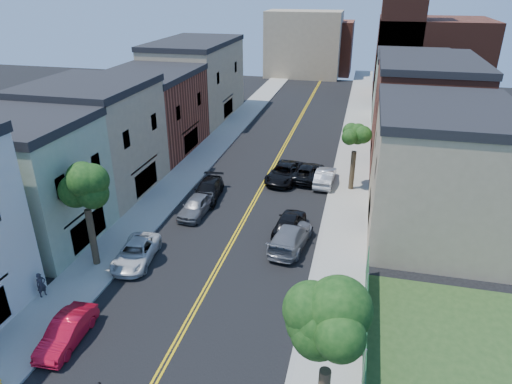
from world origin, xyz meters
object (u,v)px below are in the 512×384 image
Objects in this scene: grey_car_right at (291,236)px; pedestrian_left at (41,285)px; red_sedan at (67,332)px; pedestrian_right at (356,340)px; white_pickup at (136,253)px; dark_car_right_far at (308,172)px; black_car_left at (208,190)px; black_suv_lane at (284,173)px; grey_car_left at (196,206)px; black_car_right at (289,223)px; silver_car_right at (325,177)px.

grey_car_right is 3.55× the size of pedestrian_left.
pedestrian_right is (14.60, 2.53, 0.28)m from red_sedan.
dark_car_right_far reaches higher than white_pickup.
black_car_left is at bearing 74.81° from white_pickup.
black_suv_lane is 3.41× the size of pedestrian_right.
dark_car_right_far is (-0.41, 12.25, -0.08)m from grey_car_right.
dark_car_right_far is at bearing 65.68° from red_sedan.
red_sedan is at bearing -92.69° from grey_car_left.
grey_car_left is 0.96× the size of black_car_right.
grey_car_left is at bearing -116.63° from black_suv_lane.
black_car_right is (9.30, 6.22, 0.12)m from white_pickup.
black_suv_lane is 3.58× the size of pedestrian_left.
grey_car_left is 8.72m from grey_car_right.
black_car_left is at bearing 93.97° from grey_car_left.
black_suv_lane is at bearing -81.97° from pedestrian_right.
red_sedan is at bearing 60.76° from black_car_right.
pedestrian_right reaches higher than grey_car_left.
silver_car_right is 2.84× the size of pedestrian_right.
pedestrian_right is (5.30, -21.78, 0.24)m from dark_car_right_far.
silver_car_right reaches higher than black_car_left.
black_car_right is 3.00× the size of pedestrian_left.
white_pickup is 6.03m from pedestrian_left.
pedestrian_right reaches higher than black_car_left.
black_suv_lane is at bearing 59.00° from grey_car_left.
grey_car_left is at bearing 0.96° from pedestrian_left.
silver_car_right is 25.22m from pedestrian_left.
silver_car_right is at bearing -11.60° from pedestrian_left.
pedestrian_right is at bearing 124.11° from grey_car_right.
black_suv_lane is (7.20, 15.74, 0.10)m from white_pickup.
pedestrian_right reaches higher than white_pickup.
pedestrian_left is at bearing 56.74° from silver_car_right.
dark_car_right_far is at bearing -85.55° from black_car_right.
black_suv_lane reaches higher than dark_car_right_far.
grey_car_right is at bearing -74.24° from pedestrian_right.
grey_car_left is 0.87× the size of black_car_left.
pedestrian_left is (-5.13, -12.19, 0.17)m from grey_car_left.
grey_car_left is at bearing 56.86° from dark_car_right_far.
silver_car_right is 1.90m from dark_car_right_far.
pedestrian_left is 0.95× the size of pedestrian_right.
red_sedan is 4.63m from pedestrian_left.
black_car_left is at bearing 45.35° from dark_car_right_far.
white_pickup is 11.19m from black_car_right.
red_sedan is 0.75× the size of black_suv_lane.
pedestrian_left is at bearing 65.92° from dark_car_right_far.
black_car_left is 7.83m from black_suv_lane.
silver_car_right is (1.29, 11.41, -0.04)m from grey_car_right.
grey_car_right is 11.48m from silver_car_right.
silver_car_right reaches higher than red_sedan.
silver_car_right reaches higher than white_pickup.
white_pickup is 3.11× the size of pedestrian_left.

